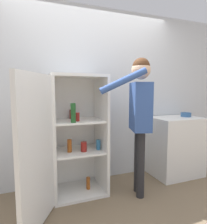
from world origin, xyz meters
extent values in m
plane|color=#7A664C|center=(0.00, 0.00, 0.00)|extent=(12.00, 12.00, 0.00)
cube|color=silver|center=(0.00, 0.98, 1.27)|extent=(7.00, 0.06, 2.55)
cube|color=white|center=(-0.29, 0.65, 0.02)|extent=(0.69, 0.56, 0.04)
cube|color=white|center=(-0.29, 0.65, 1.53)|extent=(0.69, 0.56, 0.04)
cube|color=white|center=(-0.29, 0.91, 0.78)|extent=(0.69, 0.03, 1.48)
cube|color=white|center=(-0.62, 0.65, 0.78)|extent=(0.03, 0.56, 1.48)
cube|color=white|center=(0.03, 0.65, 0.78)|extent=(0.04, 0.56, 1.48)
cube|color=white|center=(-0.29, 0.65, 0.56)|extent=(0.62, 0.49, 0.02)
cube|color=white|center=(-0.29, 0.65, 0.96)|extent=(0.62, 0.49, 0.02)
cube|color=white|center=(-0.82, 0.07, 0.78)|extent=(0.37, 0.63, 1.48)
cylinder|color=teal|center=(-0.03, 0.58, 0.64)|extent=(0.06, 0.06, 0.13)
cylinder|color=maroon|center=(-0.23, 0.57, 0.63)|extent=(0.08, 0.08, 0.12)
cylinder|color=maroon|center=(-0.32, 0.56, 1.03)|extent=(0.07, 0.07, 0.11)
cylinder|color=#9E4C19|center=(-0.17, 0.60, 0.12)|extent=(0.05, 0.05, 0.16)
cylinder|color=maroon|center=(-0.32, 0.79, 1.04)|extent=(0.08, 0.08, 0.12)
cylinder|color=#1E5123|center=(-0.39, 0.45, 1.09)|extent=(0.06, 0.06, 0.23)
cylinder|color=#9E4C19|center=(-0.41, 0.61, 0.65)|extent=(0.06, 0.06, 0.16)
cylinder|color=#262628|center=(0.41, 0.23, 0.43)|extent=(0.10, 0.10, 0.85)
cylinder|color=#262628|center=(0.46, 0.38, 0.43)|extent=(0.10, 0.10, 0.85)
cube|color=#335193|center=(0.44, 0.31, 1.15)|extent=(0.32, 0.43, 0.60)
sphere|color=#DBAD89|center=(0.44, 0.31, 1.61)|extent=(0.23, 0.23, 0.23)
sphere|color=#4C2D19|center=(0.44, 0.31, 1.65)|extent=(0.22, 0.22, 0.22)
cylinder|color=#335193|center=(0.13, 0.18, 1.46)|extent=(0.54, 0.24, 0.31)
cylinder|color=#335193|center=(0.50, 0.51, 1.12)|extent=(0.08, 0.08, 0.57)
cube|color=white|center=(1.31, 0.64, 0.47)|extent=(0.77, 0.57, 0.93)
cylinder|color=#335B8E|center=(1.50, 0.65, 0.97)|extent=(0.16, 0.16, 0.07)
camera|label=1|loc=(-0.89, -1.86, 1.35)|focal=32.00mm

